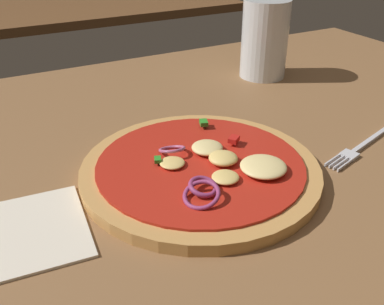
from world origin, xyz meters
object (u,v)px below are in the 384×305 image
object	(u,v)px
beer_glass	(264,42)
napkin	(29,229)
pizza	(202,169)
fork	(365,144)

from	to	relation	value
beer_glass	napkin	bearing A→B (deg)	-151.07
pizza	beer_glass	distance (m)	0.37
fork	beer_glass	world-z (taller)	beer_glass
pizza	fork	size ratio (longest dim) A/B	1.50
fork	napkin	xyz separation A→B (m)	(-0.42, 0.03, -0.00)
pizza	fork	bearing A→B (deg)	-9.61
pizza	napkin	distance (m)	0.19
beer_glass	napkin	size ratio (longest dim) A/B	1.05
fork	pizza	bearing A→B (deg)	170.39
pizza	beer_glass	world-z (taller)	beer_glass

